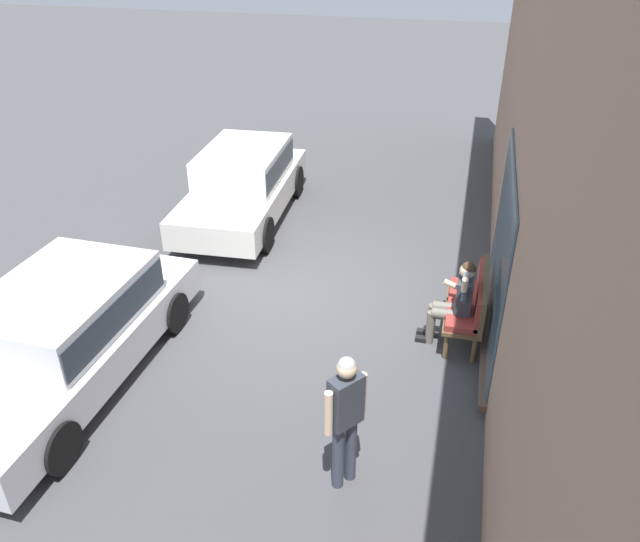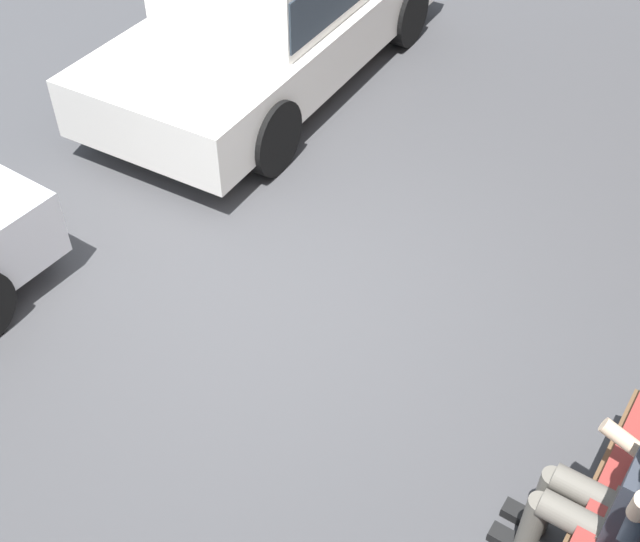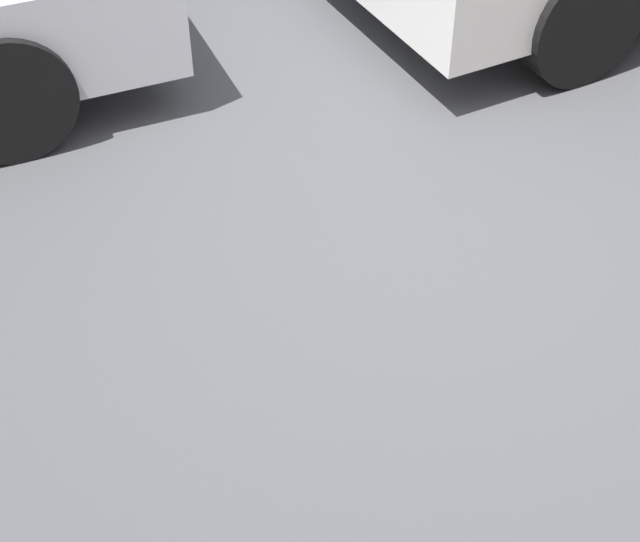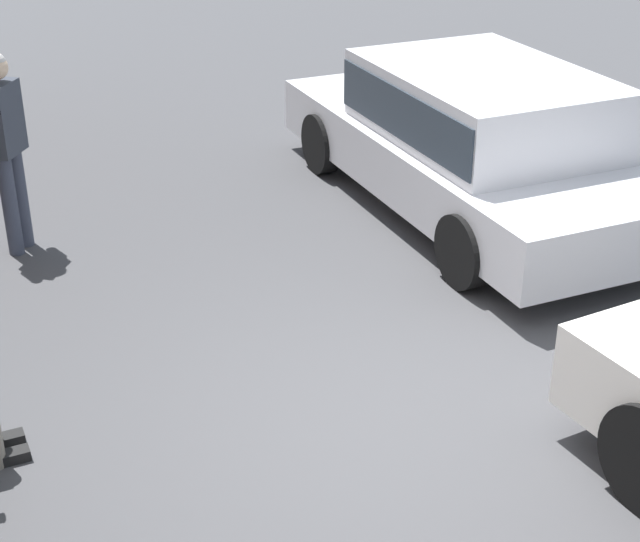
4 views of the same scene
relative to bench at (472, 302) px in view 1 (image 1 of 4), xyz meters
name	(u,v)px [view 1 (image 1 of 4)]	position (x,y,z in m)	size (l,w,h in m)	color
ground_plane	(292,291)	(-0.55, -2.90, -0.60)	(60.00, 60.00, 0.00)	#424244
building_facade	(533,140)	(-0.54, 0.50, 2.29)	(18.00, 0.51, 5.81)	#93705B
bench	(472,302)	(0.00, 0.00, 0.00)	(1.43, 0.55, 1.03)	brown
person_on_phone	(456,300)	(0.23, -0.22, 0.13)	(0.73, 0.74, 1.37)	#6B665B
parked_car_near	(243,180)	(-3.15, -4.67, 0.19)	(4.34, 2.00, 1.44)	white
parked_car_mid	(63,329)	(2.23, -5.23, 0.16)	(4.57, 2.04, 1.37)	silver
pedestrian_standing	(345,412)	(3.15, -1.22, 0.43)	(0.46, 0.38, 1.73)	#383D4C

